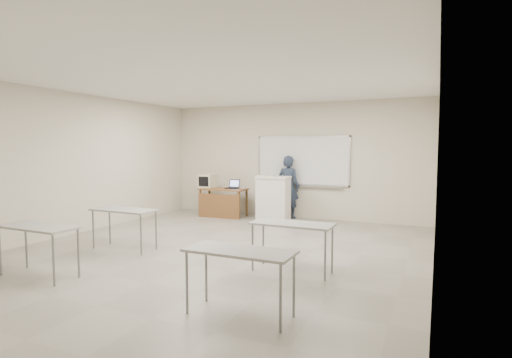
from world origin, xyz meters
The scene contains 10 objects.
floor centered at (0.00, 0.00, -0.01)m, with size 7.00×8.00×0.01m, color gray.
whiteboard centered at (0.30, 3.97, 1.48)m, with size 2.48×0.10×1.31m.
student_desks centered at (0.00, -1.35, 0.67)m, with size 4.40×2.20×0.73m.
instructor_desk centered at (-1.68, 3.19, 0.51)m, with size 1.25×0.62×0.75m.
podium centered at (-0.20, 3.20, 0.57)m, with size 0.80×0.58×1.13m.
crt_monitor centered at (-2.23, 3.40, 0.93)m, with size 0.40×0.45×0.38m.
laptop centered at (-1.48, 3.45, 0.81)m, with size 0.32×0.29×0.24m.
mouse centered at (-1.13, 3.35, 0.77)m, with size 0.10×0.07×0.04m, color #AFB2B6.
keyboard centered at (-0.35, 3.08, 1.14)m, with size 0.47×0.16×0.03m, color beige.
presenter centered at (-0.03, 3.83, 0.82)m, with size 0.60×0.39×1.63m, color black.
Camera 1 is at (3.52, -5.97, 1.82)m, focal length 28.00 mm.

